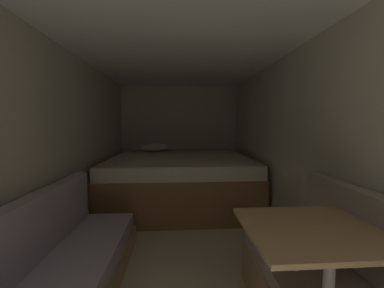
# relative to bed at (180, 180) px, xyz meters

# --- Properties ---
(ground_plane) EXTENTS (6.68, 6.68, 0.00)m
(ground_plane) POSITION_rel_bed_xyz_m (0.00, -1.40, -0.38)
(ground_plane) COLOR beige
(wall_back) EXTENTS (2.36, 0.05, 2.01)m
(wall_back) POSITION_rel_bed_xyz_m (0.00, 0.97, 0.62)
(wall_back) COLOR beige
(wall_back) RESTS_ON ground
(wall_left) EXTENTS (0.05, 4.68, 2.01)m
(wall_left) POSITION_rel_bed_xyz_m (-1.15, -1.40, 0.62)
(wall_left) COLOR beige
(wall_left) RESTS_ON ground
(wall_right) EXTENTS (0.05, 4.68, 2.01)m
(wall_right) POSITION_rel_bed_xyz_m (1.16, -1.40, 0.62)
(wall_right) COLOR beige
(wall_right) RESTS_ON ground
(ceiling_slab) EXTENTS (2.36, 4.68, 0.05)m
(ceiling_slab) POSITION_rel_bed_xyz_m (0.00, -1.40, 1.65)
(ceiling_slab) COLOR white
(ceiling_slab) RESTS_ON wall_left
(bed) EXTENTS (2.14, 1.80, 0.92)m
(bed) POSITION_rel_bed_xyz_m (0.00, 0.00, 0.00)
(bed) COLOR olive
(bed) RESTS_ON ground
(dinette_table) EXTENTS (0.68, 0.58, 0.73)m
(dinette_table) POSITION_rel_bed_xyz_m (0.66, -2.41, 0.24)
(dinette_table) COLOR tan
(dinette_table) RESTS_ON ground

